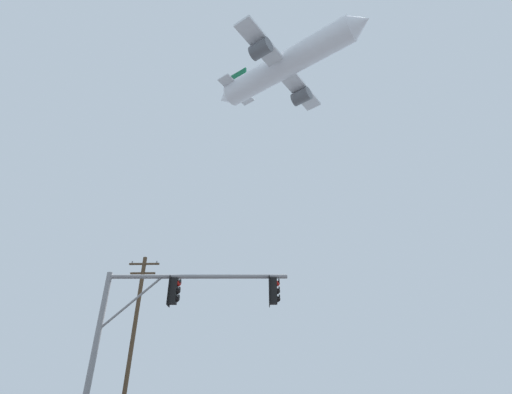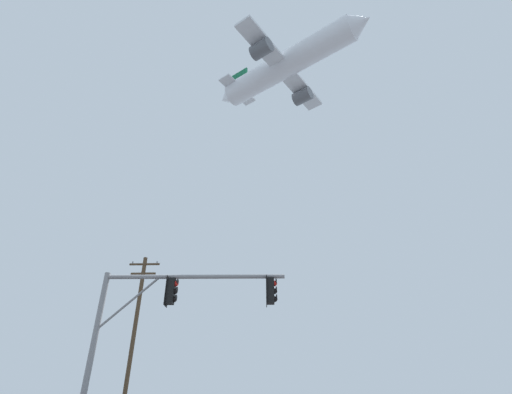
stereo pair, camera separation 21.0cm
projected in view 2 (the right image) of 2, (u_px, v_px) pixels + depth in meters
The scene contains 3 objects.
signal_pole_near at pixel (168, 310), 12.88m from camera, with size 6.53×0.52×5.61m.
utility_pole at pixel (134, 331), 24.92m from camera, with size 2.20×0.28×10.93m.
airplane at pixel (287, 65), 61.18m from camera, with size 25.44×19.97×7.79m.
Camera 2 is at (1.19, -4.87, 1.38)m, focal length 26.15 mm.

